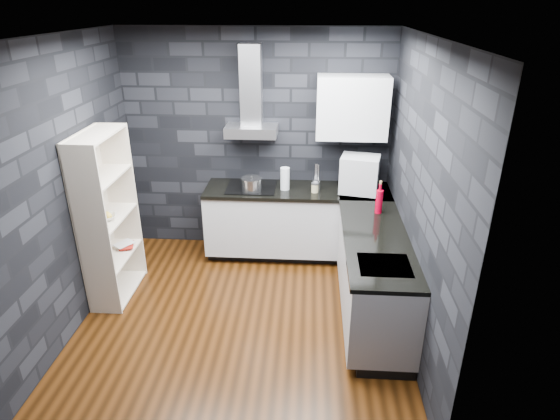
# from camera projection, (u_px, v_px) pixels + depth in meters

# --- Properties ---
(ground) EXTENTS (3.20, 3.20, 0.00)m
(ground) POSITION_uv_depth(u_px,v_px,m) (243.00, 316.00, 4.79)
(ground) COLOR #3B1D09
(ceiling) EXTENTS (3.20, 3.20, 0.00)m
(ceiling) POSITION_uv_depth(u_px,v_px,m) (232.00, 36.00, 3.68)
(ceiling) COLOR silver
(wall_back) EXTENTS (3.20, 0.05, 2.70)m
(wall_back) POSITION_uv_depth(u_px,v_px,m) (258.00, 144.00, 5.71)
(wall_back) COLOR black
(wall_back) RESTS_ON ground
(wall_front) EXTENTS (3.20, 0.05, 2.70)m
(wall_front) POSITION_uv_depth(u_px,v_px,m) (198.00, 299.00, 2.76)
(wall_front) COLOR black
(wall_front) RESTS_ON ground
(wall_left) EXTENTS (0.05, 3.20, 2.70)m
(wall_left) POSITION_uv_depth(u_px,v_px,m) (64.00, 190.00, 4.33)
(wall_left) COLOR black
(wall_left) RESTS_ON ground
(wall_right) EXTENTS (0.05, 3.20, 2.70)m
(wall_right) POSITION_uv_depth(u_px,v_px,m) (420.00, 199.00, 4.14)
(wall_right) COLOR black
(wall_right) RESTS_ON ground
(toekick_back) EXTENTS (2.18, 0.50, 0.10)m
(toekick_back) POSITION_uv_depth(u_px,v_px,m) (296.00, 249.00, 5.96)
(toekick_back) COLOR black
(toekick_back) RESTS_ON ground
(toekick_right) EXTENTS (0.50, 1.78, 0.10)m
(toekick_right) POSITION_uv_depth(u_px,v_px,m) (374.00, 311.00, 4.78)
(toekick_right) COLOR black
(toekick_right) RESTS_ON ground
(counter_back_cab) EXTENTS (2.20, 0.60, 0.76)m
(counter_back_cab) POSITION_uv_depth(u_px,v_px,m) (297.00, 220.00, 5.74)
(counter_back_cab) COLOR #B9BABE
(counter_back_cab) RESTS_ON ground
(counter_right_cab) EXTENTS (0.60, 1.80, 0.76)m
(counter_right_cab) POSITION_uv_depth(u_px,v_px,m) (374.00, 275.00, 4.60)
(counter_right_cab) COLOR #B9BABE
(counter_right_cab) RESTS_ON ground
(counter_back_top) EXTENTS (2.20, 0.62, 0.04)m
(counter_back_top) POSITION_uv_depth(u_px,v_px,m) (297.00, 191.00, 5.57)
(counter_back_top) COLOR black
(counter_back_top) RESTS_ON counter_back_cab
(counter_right_top) EXTENTS (0.62, 1.80, 0.04)m
(counter_right_top) POSITION_uv_depth(u_px,v_px,m) (376.00, 239.00, 4.44)
(counter_right_top) COLOR black
(counter_right_top) RESTS_ON counter_right_cab
(counter_corner_top) EXTENTS (0.62, 0.62, 0.04)m
(counter_corner_top) POSITION_uv_depth(u_px,v_px,m) (365.00, 192.00, 5.53)
(counter_corner_top) COLOR black
(counter_corner_top) RESTS_ON counter_right_cab
(hood_body) EXTENTS (0.60, 0.34, 0.12)m
(hood_body) POSITION_uv_depth(u_px,v_px,m) (251.00, 131.00, 5.45)
(hood_body) COLOR #ABABAF
(hood_body) RESTS_ON wall_back
(hood_chimney) EXTENTS (0.24, 0.20, 0.90)m
(hood_chimney) POSITION_uv_depth(u_px,v_px,m) (251.00, 85.00, 5.30)
(hood_chimney) COLOR #ABABAF
(hood_chimney) RESTS_ON hood_body
(upper_cabinet) EXTENTS (0.80, 0.35, 0.70)m
(upper_cabinet) POSITION_uv_depth(u_px,v_px,m) (352.00, 107.00, 5.26)
(upper_cabinet) COLOR silver
(upper_cabinet) RESTS_ON wall_back
(cooktop) EXTENTS (0.58, 0.50, 0.01)m
(cooktop) POSITION_uv_depth(u_px,v_px,m) (251.00, 187.00, 5.60)
(cooktop) COLOR black
(cooktop) RESTS_ON counter_back_top
(sink_rim) EXTENTS (0.44, 0.40, 0.01)m
(sink_rim) POSITION_uv_depth(u_px,v_px,m) (385.00, 265.00, 3.98)
(sink_rim) COLOR #ABABAF
(sink_rim) RESTS_ON counter_right_top
(pot) EXTENTS (0.29, 0.29, 0.14)m
(pot) POSITION_uv_depth(u_px,v_px,m) (252.00, 185.00, 5.47)
(pot) COLOR silver
(pot) RESTS_ON cooktop
(glass_vase) EXTENTS (0.11, 0.11, 0.27)m
(glass_vase) POSITION_uv_depth(u_px,v_px,m) (285.00, 179.00, 5.50)
(glass_vase) COLOR silver
(glass_vase) RESTS_ON counter_back_top
(storage_jar) EXTENTS (0.09, 0.09, 0.10)m
(storage_jar) POSITION_uv_depth(u_px,v_px,m) (315.00, 188.00, 5.45)
(storage_jar) COLOR tan
(storage_jar) RESTS_ON counter_back_top
(utensil_crock) EXTENTS (0.11, 0.11, 0.13)m
(utensil_crock) POSITION_uv_depth(u_px,v_px,m) (316.00, 185.00, 5.51)
(utensil_crock) COLOR silver
(utensil_crock) RESTS_ON counter_back_top
(appliance_garage) EXTENTS (0.48, 0.41, 0.43)m
(appliance_garage) POSITION_uv_depth(u_px,v_px,m) (359.00, 174.00, 5.37)
(appliance_garage) COLOR #B2B5BA
(appliance_garage) RESTS_ON counter_back_top
(red_bottle) EXTENTS (0.08, 0.08, 0.25)m
(red_bottle) POSITION_uv_depth(u_px,v_px,m) (379.00, 202.00, 4.90)
(red_bottle) COLOR #9E0018
(red_bottle) RESTS_ON counter_right_top
(bookshelf) EXTENTS (0.52, 0.86, 1.80)m
(bookshelf) POSITION_uv_depth(u_px,v_px,m) (108.00, 218.00, 4.82)
(bookshelf) COLOR beige
(bookshelf) RESTS_ON ground
(fruit_bowl) EXTENTS (0.27, 0.27, 0.05)m
(fruit_bowl) POSITION_uv_depth(u_px,v_px,m) (106.00, 217.00, 4.76)
(fruit_bowl) COLOR silver
(fruit_bowl) RESTS_ON bookshelf
(book_red) EXTENTS (0.15, 0.06, 0.20)m
(book_red) POSITION_uv_depth(u_px,v_px,m) (119.00, 239.00, 5.10)
(book_red) COLOR maroon
(book_red) RESTS_ON bookshelf
(book_second) EXTENTS (0.13, 0.10, 0.20)m
(book_second) POSITION_uv_depth(u_px,v_px,m) (119.00, 234.00, 5.15)
(book_second) COLOR #B2B2B2
(book_second) RESTS_ON bookshelf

